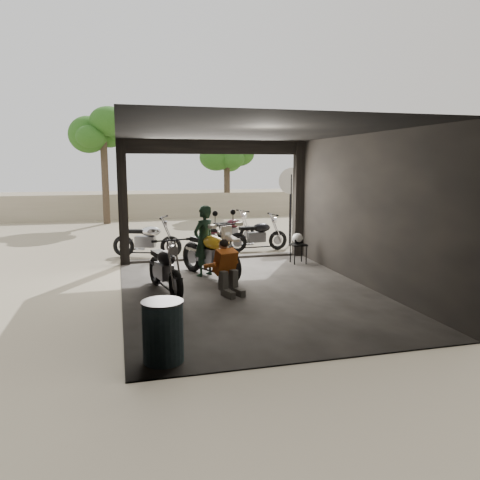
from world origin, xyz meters
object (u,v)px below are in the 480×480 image
mechanic (228,269)px  outside_bike_b (230,228)px  sign_post (291,193)px  outside_bike_c (258,233)px  left_bike (165,264)px  outside_bike_a (147,237)px  stool (298,247)px  oil_drum (163,332)px  helmet (297,238)px  main_bike (210,249)px  rider (204,241)px

mechanic → outside_bike_b: bearing=57.7°
sign_post → outside_bike_c: bearing=-129.4°
left_bike → outside_bike_c: (3.16, 4.01, -0.03)m
outside_bike_a → stool: (3.76, -1.91, -0.12)m
outside_bike_c → sign_post: 1.81m
left_bike → oil_drum: 3.41m
outside_bike_a → sign_post: (4.54, 0.77, 1.10)m
left_bike → sign_post: bearing=34.8°
helmet → oil_drum: 6.74m
helmet → oil_drum: size_ratio=0.37×
outside_bike_a → sign_post: bearing=-60.5°
main_bike → oil_drum: 4.72m
outside_bike_c → outside_bike_b: bearing=18.7°
left_bike → outside_bike_a: (-0.11, 3.88, -0.01)m
outside_bike_b → helmet: (1.03, -3.22, 0.11)m
main_bike → outside_bike_c: main_bike is taller
oil_drum → sign_post: sign_post is taller
main_bike → outside_bike_a: 3.06m
mechanic → oil_drum: (-1.55, -2.90, -0.12)m
outside_bike_a → mechanic: 4.55m
stool → main_bike: bearing=-160.6°
outside_bike_a → rider: 2.89m
rider → stool: (2.62, 0.74, -0.37)m
outside_bike_a → outside_bike_c: (3.27, 0.13, -0.02)m
left_bike → outside_bike_b: (2.61, 5.25, -0.04)m
rider → mechanic: (0.17, -1.71, -0.29)m
left_bike → helmet: (3.64, 2.03, 0.08)m
left_bike → outside_bike_b: size_ratio=1.07×
outside_bike_a → rider: (1.13, -2.64, 0.25)m
outside_bike_c → left_bike: bearing=136.7°
outside_bike_b → sign_post: sign_post is taller
main_bike → helmet: main_bike is taller
stool → oil_drum: 6.68m
stool → outside_bike_c: bearing=103.3°
outside_bike_b → helmet: 3.38m
outside_bike_a → helmet: size_ratio=5.66×
outside_bike_a → stool: 4.22m
oil_drum → sign_post: bearing=59.2°
outside_bike_b → stool: 3.44m
oil_drum → outside_bike_b: bearing=71.0°
stool → rider: bearing=-164.3°
outside_bike_a → stool: bearing=-97.0°
outside_bike_a → left_bike: bearing=-158.4°
rider → helmet: bearing=160.6°
main_bike → sign_post: (3.30, 3.56, 1.02)m
outside_bike_c → helmet: 2.04m
outside_bike_c → oil_drum: bearing=149.5°
left_bike → stool: bearing=16.9°
outside_bike_b → stool: (1.03, -3.28, -0.10)m
outside_bike_c → rider: rider is taller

